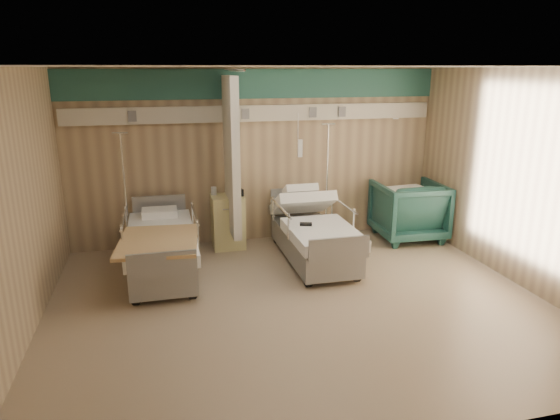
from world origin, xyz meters
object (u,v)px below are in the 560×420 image
Objects in this scene: bedside_cabinet at (228,222)px; iv_stand_right at (326,216)px; bed_right at (313,241)px; bed_left at (162,253)px; visitor_armchair at (408,210)px; iv_stand_left at (129,231)px.

iv_stand_right is at bearing 0.01° from bedside_cabinet.
bed_right is 1.11× the size of iv_stand_right.
iv_stand_right is at bearing 18.44° from bed_left.
visitor_armchair is at bearing 8.43° from bed_left.
visitor_armchair reaches higher than bed_left.
iv_stand_left is at bearing -179.82° from iv_stand_right.
bedside_cabinet reaches higher than bed_left.
visitor_armchair reaches higher than bed_right.
iv_stand_right reaches higher than bedside_cabinet.
visitor_armchair is at bearing 17.97° from bed_right.
visitor_armchair is at bearing -5.71° from bedside_cabinet.
iv_stand_right is (0.50, 0.90, 0.08)m from bed_right.
visitor_armchair is 0.56× the size of iv_stand_right.
visitor_armchair is 1.39m from iv_stand_right.
iv_stand_left is at bearing 161.62° from bed_right.
iv_stand_left reaches higher than bed_left.
bed_right is at bearing -18.38° from iv_stand_left.
iv_stand_right is 3.18m from iv_stand_left.
iv_stand_left is (-2.68, 0.89, 0.07)m from bed_right.
bedside_cabinet is 0.79× the size of visitor_armchair.
bedside_cabinet is at bearing -179.99° from iv_stand_right.
visitor_armchair is at bearing -3.67° from iv_stand_left.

